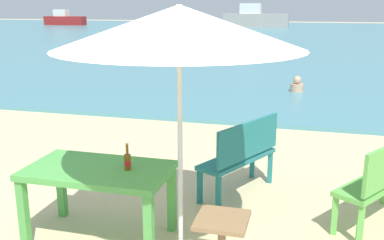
# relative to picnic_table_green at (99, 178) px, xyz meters

# --- Properties ---
(sea_water) EXTENTS (120.00, 50.00, 0.08)m
(sea_water) POSITION_rel_picnic_table_green_xyz_m (0.52, 29.59, -0.61)
(sea_water) COLOR teal
(sea_water) RESTS_ON ground_plane
(picnic_table_green) EXTENTS (1.40, 0.80, 0.76)m
(picnic_table_green) POSITION_rel_picnic_table_green_xyz_m (0.00, 0.00, 0.00)
(picnic_table_green) COLOR #4C9E47
(picnic_table_green) RESTS_ON ground_plane
(beer_bottle_amber) EXTENTS (0.07, 0.07, 0.26)m
(beer_bottle_amber) POSITION_rel_picnic_table_green_xyz_m (0.30, 0.02, 0.20)
(beer_bottle_amber) COLOR brown
(beer_bottle_amber) RESTS_ON picnic_table_green
(patio_umbrella) EXTENTS (2.10, 2.10, 2.30)m
(patio_umbrella) POSITION_rel_picnic_table_green_xyz_m (0.87, -0.13, 1.47)
(patio_umbrella) COLOR silver
(patio_umbrella) RESTS_ON ground_plane
(side_table_wood) EXTENTS (0.44, 0.44, 0.54)m
(side_table_wood) POSITION_rel_picnic_table_green_xyz_m (1.29, -0.30, -0.30)
(side_table_wood) COLOR olive
(side_table_wood) RESTS_ON ground_plane
(bench_teal_center) EXTENTS (0.86, 1.23, 0.95)m
(bench_teal_center) POSITION_rel_picnic_table_green_xyz_m (1.20, 1.43, -0.11)
(bench_teal_center) COLOR #237275
(bench_teal_center) RESTS_ON ground_plane
(bench_green_left) EXTENTS (0.96, 1.20, 0.95)m
(bench_green_left) POSITION_rel_picnic_table_green_xyz_m (2.75, 1.03, -0.11)
(bench_green_left) COLOR #60B24C
(bench_green_left) RESTS_ON ground_plane
(swimmer_person) EXTENTS (0.34, 0.34, 0.41)m
(swimmer_person) POSITION_rel_picnic_table_green_xyz_m (1.65, 8.08, -0.41)
(swimmer_person) COLOR tan
(swimmer_person) RESTS_ON sea_water
(boat_sailboat) EXTENTS (6.36, 1.73, 2.31)m
(boat_sailboat) POSITION_rel_picnic_table_green_xyz_m (-3.54, 41.46, 0.26)
(boat_sailboat) COLOR gray
(boat_sailboat) RESTS_ON sea_water
(boat_barge) EXTENTS (4.56, 1.24, 1.66)m
(boat_barge) POSITION_rel_picnic_table_green_xyz_m (-24.39, 40.81, 0.03)
(boat_barge) COLOR maroon
(boat_barge) RESTS_ON sea_water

